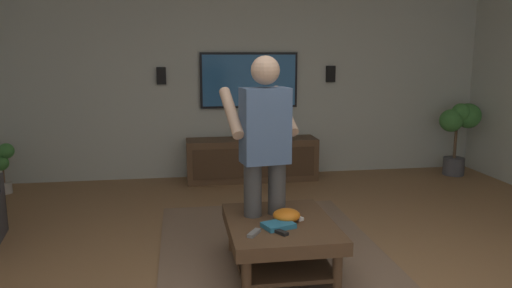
# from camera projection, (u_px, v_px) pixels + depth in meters

# --- Properties ---
(wall_back_tv) EXTENTS (0.10, 6.89, 2.87)m
(wall_back_tv) POSITION_uv_depth(u_px,v_px,m) (240.00, 69.00, 6.51)
(wall_back_tv) COLOR #B2B7AD
(wall_back_tv) RESTS_ON ground
(area_rug) EXTENTS (2.89, 1.86, 0.01)m
(area_rug) POSITION_uv_depth(u_px,v_px,m) (275.00, 259.00, 3.98)
(area_rug) COLOR #7A604C
(area_rug) RESTS_ON ground
(coffee_table) EXTENTS (1.00, 0.80, 0.40)m
(coffee_table) POSITION_uv_depth(u_px,v_px,m) (280.00, 234.00, 3.73)
(coffee_table) COLOR #513823
(coffee_table) RESTS_ON ground
(media_console) EXTENTS (0.45, 1.70, 0.55)m
(media_console) POSITION_uv_depth(u_px,v_px,m) (252.00, 159.00, 6.42)
(media_console) COLOR #513823
(media_console) RESTS_ON ground
(tv) EXTENTS (0.05, 1.30, 0.73)m
(tv) POSITION_uv_depth(u_px,v_px,m) (249.00, 80.00, 6.46)
(tv) COLOR black
(person_standing) EXTENTS (0.59, 0.59, 1.64)m
(person_standing) POSITION_uv_depth(u_px,v_px,m) (264.00, 148.00, 3.78)
(person_standing) COLOR #3F3F3F
(person_standing) RESTS_ON ground
(potted_plant_tall) EXTENTS (0.36, 0.59, 0.99)m
(potted_plant_tall) POSITION_uv_depth(u_px,v_px,m) (460.00, 125.00, 6.58)
(potted_plant_tall) COLOR #4C4C51
(potted_plant_tall) RESTS_ON ground
(potted_plant_short) EXTENTS (0.21, 0.25, 0.61)m
(potted_plant_short) POSITION_uv_depth(u_px,v_px,m) (3.00, 163.00, 5.77)
(potted_plant_short) COLOR #B7B2A8
(potted_plant_short) RESTS_ON ground
(bowl) EXTENTS (0.21, 0.21, 0.09)m
(bowl) POSITION_uv_depth(u_px,v_px,m) (287.00, 215.00, 3.70)
(bowl) COLOR orange
(bowl) RESTS_ON coffee_table
(remote_white) EXTENTS (0.15, 0.10, 0.02)m
(remote_white) POSITION_uv_depth(u_px,v_px,m) (295.00, 217.00, 3.77)
(remote_white) COLOR white
(remote_white) RESTS_ON coffee_table
(remote_black) EXTENTS (0.15, 0.12, 0.02)m
(remote_black) POSITION_uv_depth(u_px,v_px,m) (279.00, 232.00, 3.46)
(remote_black) COLOR black
(remote_black) RESTS_ON coffee_table
(remote_grey) EXTENTS (0.15, 0.12, 0.02)m
(remote_grey) POSITION_uv_depth(u_px,v_px,m) (254.00, 233.00, 3.43)
(remote_grey) COLOR slate
(remote_grey) RESTS_ON coffee_table
(book) EXTENTS (0.22, 0.26, 0.04)m
(book) POSITION_uv_depth(u_px,v_px,m) (278.00, 225.00, 3.57)
(book) COLOR teal
(book) RESTS_ON coffee_table
(vase_round) EXTENTS (0.22, 0.22, 0.22)m
(vase_round) POSITION_uv_depth(u_px,v_px,m) (246.00, 130.00, 6.37)
(vase_round) COLOR orange
(vase_round) RESTS_ON media_console
(wall_speaker_left) EXTENTS (0.06, 0.12, 0.22)m
(wall_speaker_left) POSITION_uv_depth(u_px,v_px,m) (331.00, 74.00, 6.63)
(wall_speaker_left) COLOR black
(wall_speaker_right) EXTENTS (0.06, 0.12, 0.22)m
(wall_speaker_right) POSITION_uv_depth(u_px,v_px,m) (161.00, 76.00, 6.28)
(wall_speaker_right) COLOR black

